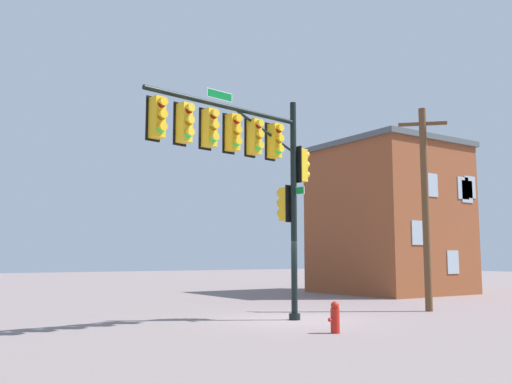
{
  "coord_description": "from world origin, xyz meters",
  "views": [
    {
      "loc": [
        10.89,
        14.24,
        1.99
      ],
      "look_at": [
        1.43,
        -0.08,
        4.02
      ],
      "focal_mm": 38.65,
      "sensor_mm": 36.0,
      "label": 1
    }
  ],
  "objects_px": {
    "signal_pole_assembly": "(250,154)",
    "fire_hydrant": "(335,317)",
    "brick_building": "(389,218)",
    "utility_pole": "(425,204)"
  },
  "relations": [
    {
      "from": "signal_pole_assembly",
      "to": "fire_hydrant",
      "type": "xyz_separation_m",
      "value": [
        -0.91,
        2.76,
        -4.7
      ]
    },
    {
      "from": "signal_pole_assembly",
      "to": "brick_building",
      "type": "bearing_deg",
      "value": -151.47
    },
    {
      "from": "signal_pole_assembly",
      "to": "utility_pole",
      "type": "distance_m",
      "value": 7.85
    },
    {
      "from": "brick_building",
      "to": "utility_pole",
      "type": "bearing_deg",
      "value": 50.48
    },
    {
      "from": "brick_building",
      "to": "signal_pole_assembly",
      "type": "bearing_deg",
      "value": 28.53
    },
    {
      "from": "utility_pole",
      "to": "brick_building",
      "type": "xyz_separation_m",
      "value": [
        -6.64,
        -8.05,
        0.2
      ]
    },
    {
      "from": "utility_pole",
      "to": "brick_building",
      "type": "relative_size",
      "value": 0.92
    },
    {
      "from": "utility_pole",
      "to": "brick_building",
      "type": "distance_m",
      "value": 10.44
    },
    {
      "from": "signal_pole_assembly",
      "to": "fire_hydrant",
      "type": "relative_size",
      "value": 8.57
    },
    {
      "from": "brick_building",
      "to": "fire_hydrant",
      "type": "bearing_deg",
      "value": 38.13
    }
  ]
}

